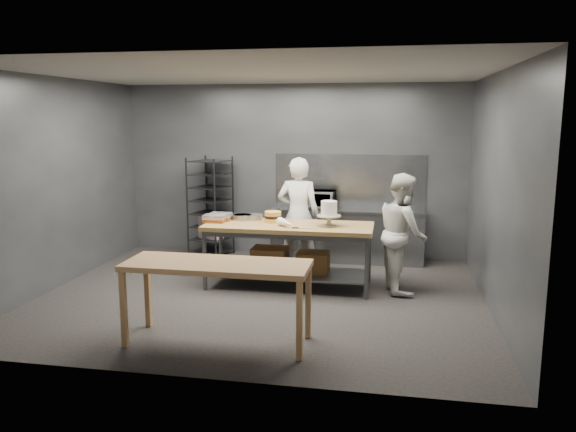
# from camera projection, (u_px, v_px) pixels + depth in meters

# --- Properties ---
(ground) EXTENTS (6.00, 6.00, 0.00)m
(ground) POSITION_uv_depth(u_px,v_px,m) (261.00, 296.00, 7.73)
(ground) COLOR black
(ground) RESTS_ON ground
(back_wall) EXTENTS (6.00, 0.04, 3.00)m
(back_wall) POSITION_uv_depth(u_px,v_px,m) (293.00, 171.00, 9.89)
(back_wall) COLOR #4C4F54
(back_wall) RESTS_ON ground
(work_table) EXTENTS (2.40, 0.90, 0.92)m
(work_table) POSITION_uv_depth(u_px,v_px,m) (288.00, 248.00, 8.10)
(work_table) COLOR olive
(work_table) RESTS_ON ground
(near_counter) EXTENTS (2.00, 0.70, 0.90)m
(near_counter) POSITION_uv_depth(u_px,v_px,m) (217.00, 270.00, 6.03)
(near_counter) COLOR olive
(near_counter) RESTS_ON ground
(back_counter) EXTENTS (2.60, 0.60, 0.90)m
(back_counter) POSITION_uv_depth(u_px,v_px,m) (347.00, 235.00, 9.58)
(back_counter) COLOR slate
(back_counter) RESTS_ON ground
(splashback_panel) EXTENTS (2.60, 0.02, 0.90)m
(splashback_panel) POSITION_uv_depth(u_px,v_px,m) (349.00, 180.00, 9.71)
(splashback_panel) COLOR slate
(splashback_panel) RESTS_ON back_counter
(speed_rack) EXTENTS (0.74, 0.78, 1.75)m
(speed_rack) POSITION_uv_depth(u_px,v_px,m) (211.00, 208.00, 9.86)
(speed_rack) COLOR black
(speed_rack) RESTS_ON ground
(chef_behind) EXTENTS (0.68, 0.46, 1.83)m
(chef_behind) POSITION_uv_depth(u_px,v_px,m) (298.00, 215.00, 8.80)
(chef_behind) COLOR white
(chef_behind) RESTS_ON ground
(chef_right) EXTENTS (0.81, 0.94, 1.68)m
(chef_right) POSITION_uv_depth(u_px,v_px,m) (402.00, 233.00, 7.86)
(chef_right) COLOR silver
(chef_right) RESTS_ON ground
(microwave) EXTENTS (0.54, 0.37, 0.30)m
(microwave) POSITION_uv_depth(u_px,v_px,m) (319.00, 199.00, 9.56)
(microwave) COLOR black
(microwave) RESTS_ON back_counter
(frosted_cake_stand) EXTENTS (0.34, 0.34, 0.36)m
(frosted_cake_stand) POSITION_uv_depth(u_px,v_px,m) (329.00, 211.00, 7.85)
(frosted_cake_stand) COLOR #A89E87
(frosted_cake_stand) RESTS_ON work_table
(layer_cake) EXTENTS (0.24, 0.24, 0.16)m
(layer_cake) POSITION_uv_depth(u_px,v_px,m) (273.00, 217.00, 8.18)
(layer_cake) COLOR gold
(layer_cake) RESTS_ON work_table
(cake_pans) EXTENTS (0.72, 0.41, 0.07)m
(cake_pans) POSITION_uv_depth(u_px,v_px,m) (240.00, 217.00, 8.39)
(cake_pans) COLOR gray
(cake_pans) RESTS_ON work_table
(piping_bag) EXTENTS (0.34, 0.36, 0.12)m
(piping_bag) POSITION_uv_depth(u_px,v_px,m) (287.00, 223.00, 7.78)
(piping_bag) COLOR white
(piping_bag) RESTS_ON work_table
(offset_spatula) EXTENTS (0.36, 0.02, 0.02)m
(offset_spatula) POSITION_uv_depth(u_px,v_px,m) (302.00, 228.00, 7.72)
(offset_spatula) COLOR slate
(offset_spatula) RESTS_ON work_table
(pastry_clamshells) EXTENTS (0.35, 0.39, 0.11)m
(pastry_clamshells) POSITION_uv_depth(u_px,v_px,m) (218.00, 217.00, 8.26)
(pastry_clamshells) COLOR #9B511F
(pastry_clamshells) RESTS_ON work_table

